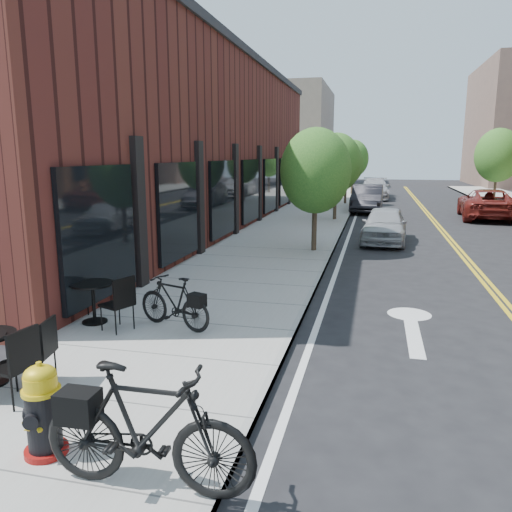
% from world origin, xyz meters
% --- Properties ---
extents(ground, '(120.00, 120.00, 0.00)m').
position_xyz_m(ground, '(0.00, 0.00, 0.00)').
color(ground, black).
rests_on(ground, ground).
extents(sidewalk_near, '(4.00, 70.00, 0.12)m').
position_xyz_m(sidewalk_near, '(-2.00, 10.00, 0.06)').
color(sidewalk_near, '#9E9B93').
rests_on(sidewalk_near, ground).
extents(building_near, '(5.00, 28.00, 7.00)m').
position_xyz_m(building_near, '(-6.50, 14.00, 3.50)').
color(building_near, '#4C1D18').
rests_on(building_near, ground).
extents(bg_building_left, '(8.00, 14.00, 10.00)m').
position_xyz_m(bg_building_left, '(-8.00, 48.00, 5.00)').
color(bg_building_left, '#726656').
rests_on(bg_building_left, ground).
extents(tree_near_a, '(2.20, 2.20, 3.81)m').
position_xyz_m(tree_near_a, '(-0.60, 9.00, 2.60)').
color(tree_near_a, '#382B1E').
rests_on(tree_near_a, sidewalk_near).
extents(tree_near_b, '(2.30, 2.30, 3.98)m').
position_xyz_m(tree_near_b, '(-0.60, 17.00, 2.71)').
color(tree_near_b, '#382B1E').
rests_on(tree_near_b, sidewalk_near).
extents(tree_near_c, '(2.10, 2.10, 3.67)m').
position_xyz_m(tree_near_c, '(-0.60, 25.00, 2.53)').
color(tree_near_c, '#382B1E').
rests_on(tree_near_c, sidewalk_near).
extents(tree_near_d, '(2.40, 2.40, 4.11)m').
position_xyz_m(tree_near_d, '(-0.60, 33.00, 2.79)').
color(tree_near_d, '#382B1E').
rests_on(tree_near_d, sidewalk_near).
extents(tree_far_c, '(2.80, 2.80, 4.62)m').
position_xyz_m(tree_far_c, '(8.60, 28.00, 3.06)').
color(tree_far_c, '#382B1E').
rests_on(tree_far_c, sidewalk_far).
extents(fire_hydrant, '(0.56, 0.56, 0.99)m').
position_xyz_m(fire_hydrant, '(-1.89, -2.65, 0.59)').
color(fire_hydrant, maroon).
rests_on(fire_hydrant, sidewalk_near).
extents(bicycle_left, '(1.61, 0.92, 0.93)m').
position_xyz_m(bicycle_left, '(-2.09, 1.17, 0.59)').
color(bicycle_left, black).
rests_on(bicycle_left, sidewalk_near).
extents(bicycle_right, '(2.01, 0.60, 1.20)m').
position_xyz_m(bicycle_right, '(-0.63, -2.93, 0.72)').
color(bicycle_right, black).
rests_on(bicycle_right, sidewalk_near).
extents(bistro_set_c, '(1.80, 1.10, 0.96)m').
position_xyz_m(bistro_set_c, '(-3.60, 1.09, 0.60)').
color(bistro_set_c, black).
rests_on(bistro_set_c, sidewalk_near).
extents(parked_car_a, '(1.75, 3.83, 1.28)m').
position_xyz_m(parked_car_a, '(1.60, 11.68, 0.64)').
color(parked_car_a, '#A6A9AE').
rests_on(parked_car_a, ground).
extents(parked_car_b, '(1.74, 4.58, 1.49)m').
position_xyz_m(parked_car_b, '(0.80, 21.53, 0.75)').
color(parked_car_b, black).
rests_on(parked_car_b, ground).
extents(parked_car_c, '(2.13, 5.08, 1.46)m').
position_xyz_m(parked_car_c, '(1.13, 29.95, 0.73)').
color(parked_car_c, '#A7A6AB').
rests_on(parked_car_c, ground).
extents(parked_car_far, '(2.80, 5.44, 1.47)m').
position_xyz_m(parked_car_far, '(6.57, 19.78, 0.73)').
color(parked_car_far, maroon).
rests_on(parked_car_far, ground).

